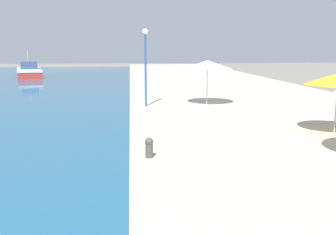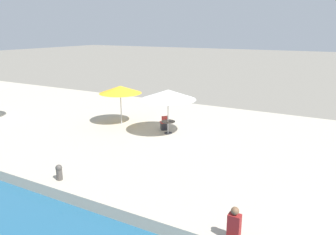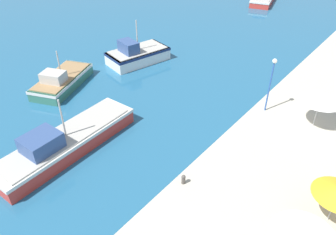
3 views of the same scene
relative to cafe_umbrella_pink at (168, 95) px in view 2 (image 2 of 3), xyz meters
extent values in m
cylinder|color=#B7B7B7|center=(0.00, 0.00, -1.23)|extent=(0.06, 0.06, 2.21)
cone|color=white|center=(0.00, 0.00, 0.00)|extent=(3.17, 3.17, 0.56)
cylinder|color=#B7B7B7|center=(0.44, 3.66, -1.26)|extent=(0.06, 0.06, 2.15)
cone|color=yellow|center=(0.44, 3.66, -0.10)|extent=(2.67, 2.67, 0.47)
cylinder|color=#333338|center=(0.13, 0.07, -2.31)|extent=(0.44, 0.44, 0.04)
cylinder|color=#333338|center=(0.13, 0.07, -1.98)|extent=(0.08, 0.08, 0.70)
cylinder|color=#4C4742|center=(0.13, 0.07, -1.61)|extent=(0.80, 0.80, 0.04)
cube|color=#2D2D33|center=(0.62, 0.63, -2.11)|extent=(0.48, 0.48, 0.45)
cube|color=red|center=(0.62, 0.63, -1.85)|extent=(0.56, 0.56, 0.06)
cube|color=red|center=(0.49, 0.48, -1.62)|extent=(0.34, 0.31, 0.40)
cube|color=maroon|center=(-7.69, -6.44, -1.85)|extent=(0.26, 0.36, 0.66)
sphere|color=brown|center=(-7.69, -6.44, -1.40)|extent=(0.24, 0.24, 0.24)
cylinder|color=#4C4742|center=(-7.33, 0.93, -2.11)|extent=(0.24, 0.24, 0.45)
sphere|color=#4C4742|center=(-7.33, 0.93, -1.81)|extent=(0.26, 0.26, 0.26)
camera|label=1|loc=(-7.88, -10.62, 1.13)|focal=40.00mm
camera|label=2|loc=(-15.77, -8.78, 3.55)|focal=35.00mm
camera|label=3|loc=(0.86, -10.74, 12.46)|focal=35.00mm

